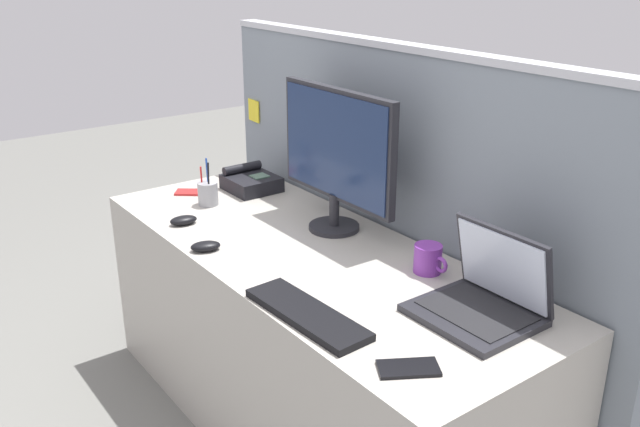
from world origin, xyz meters
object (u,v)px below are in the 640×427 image
(pen_cup, at_px, (208,193))
(cell_phone_red_case, at_px, (195,192))
(computer_mouse_right_hand, at_px, (206,246))
(cell_phone_black_slab, at_px, (408,368))
(desktop_monitor, at_px, (337,151))
(laptop, at_px, (485,295))
(computer_mouse_left_hand, at_px, (183,220))
(keyboard_main, at_px, (307,314))
(coffee_mug, at_px, (428,259))
(desk_phone, at_px, (251,182))

(pen_cup, height_order, cell_phone_red_case, pen_cup)
(computer_mouse_right_hand, relative_size, cell_phone_red_case, 0.64)
(computer_mouse_right_hand, bearing_deg, cell_phone_black_slab, 23.95)
(desktop_monitor, xyz_separation_m, laptop, (0.74, -0.05, -0.23))
(computer_mouse_left_hand, xyz_separation_m, cell_phone_red_case, (-0.29, 0.19, -0.01))
(computer_mouse_right_hand, xyz_separation_m, cell_phone_red_case, (-0.55, 0.24, -0.01))
(desktop_monitor, distance_m, computer_mouse_left_hand, 0.62)
(pen_cup, bearing_deg, cell_phone_black_slab, -6.80)
(pen_cup, bearing_deg, keyboard_main, -12.13)
(keyboard_main, relative_size, cell_phone_black_slab, 2.83)
(coffee_mug, bearing_deg, keyboard_main, -89.29)
(laptop, height_order, desk_phone, laptop)
(cell_phone_black_slab, bearing_deg, laptop, 133.00)
(pen_cup, relative_size, cell_phone_red_case, 1.19)
(computer_mouse_left_hand, bearing_deg, cell_phone_red_case, 156.22)
(cell_phone_red_case, bearing_deg, computer_mouse_right_hand, 15.50)
(desk_phone, xyz_separation_m, pen_cup, (0.06, -0.23, 0.01))
(laptop, xyz_separation_m, desk_phone, (-1.29, 0.03, -0.02))
(coffee_mug, bearing_deg, computer_mouse_left_hand, -152.07)
(desktop_monitor, distance_m, cell_phone_red_case, 0.75)
(laptop, height_order, cell_phone_red_case, laptop)
(computer_mouse_left_hand, bearing_deg, desktop_monitor, 59.07)
(computer_mouse_right_hand, distance_m, pen_cup, 0.45)
(computer_mouse_right_hand, relative_size, coffee_mug, 0.80)
(coffee_mug, bearing_deg, cell_phone_red_case, -167.49)
(desk_phone, relative_size, cell_phone_black_slab, 1.41)
(laptop, distance_m, computer_mouse_left_hand, 1.16)
(pen_cup, xyz_separation_m, coffee_mug, (0.95, 0.26, -0.00))
(pen_cup, xyz_separation_m, cell_phone_black_slab, (1.31, -0.16, -0.04))
(desk_phone, distance_m, computer_mouse_right_hand, 0.63)
(pen_cup, bearing_deg, computer_mouse_right_hand, -29.11)
(desk_phone, xyz_separation_m, coffee_mug, (1.01, 0.03, 0.01))
(laptop, distance_m, pen_cup, 1.25)
(keyboard_main, relative_size, cell_phone_red_case, 2.69)
(laptop, xyz_separation_m, coffee_mug, (-0.28, 0.06, -0.01))
(cell_phone_black_slab, distance_m, cell_phone_red_case, 1.47)
(cell_phone_red_case, bearing_deg, computer_mouse_left_hand, 5.32)
(desk_phone, relative_size, keyboard_main, 0.50)
(computer_mouse_right_hand, bearing_deg, keyboard_main, 21.28)
(computer_mouse_right_hand, xyz_separation_m, cell_phone_black_slab, (0.92, 0.06, -0.01))
(computer_mouse_left_hand, xyz_separation_m, cell_phone_black_slab, (1.17, 0.02, -0.01))
(desktop_monitor, height_order, pen_cup, desktop_monitor)
(coffee_mug, bearing_deg, laptop, -12.97)
(computer_mouse_right_hand, height_order, coffee_mug, coffee_mug)
(desktop_monitor, xyz_separation_m, computer_mouse_right_hand, (-0.11, -0.47, -0.27))
(cell_phone_black_slab, relative_size, cell_phone_red_case, 0.95)
(cell_phone_red_case, xyz_separation_m, coffee_mug, (1.11, 0.25, 0.04))
(coffee_mug, bearing_deg, desktop_monitor, -178.74)
(desk_phone, bearing_deg, keyboard_main, -23.29)
(keyboard_main, height_order, pen_cup, pen_cup)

